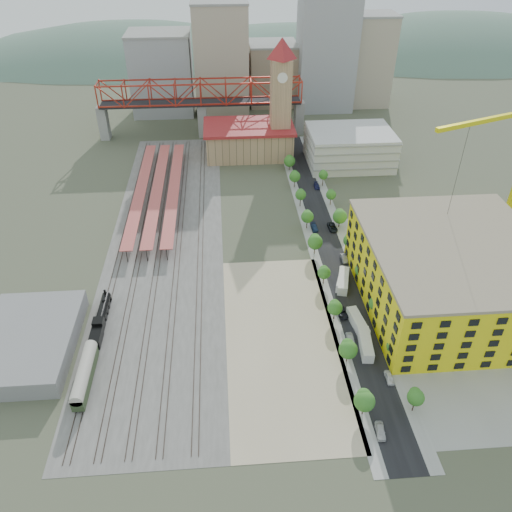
{
  "coord_description": "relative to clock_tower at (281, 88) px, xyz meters",
  "views": [
    {
      "loc": [
        -17.31,
        -120.62,
        89.53
      ],
      "look_at": [
        -8.8,
        -8.88,
        10.0
      ],
      "focal_mm": 35.0,
      "sensor_mm": 36.0,
      "label": 1
    }
  ],
  "objects": [
    {
      "name": "parking_garage",
      "position": [
        28.0,
        -9.99,
        -21.7
      ],
      "size": [
        34.0,
        26.0,
        14.0
      ],
      "primitive_type": "cube",
      "color": "silver",
      "rests_on": "ground"
    },
    {
      "name": "street_asphalt",
      "position": [
        8.0,
        -64.99,
        -28.67
      ],
      "size": [
        12.0,
        170.0,
        0.06
      ],
      "primitive_type": "cube",
      "color": "black",
      "rests_on": "ground"
    },
    {
      "name": "locomotive",
      "position": [
        -58.0,
        -102.01,
        -26.79
      ],
      "size": [
        2.65,
        20.42,
        5.11
      ],
      "color": "black",
      "rests_on": "ground"
    },
    {
      "name": "car_3",
      "position": [
        5.0,
        -60.83,
        -28.0
      ],
      "size": [
        2.04,
        4.86,
        1.4
      ],
      "primitive_type": "imported",
      "rotation": [
        0.0,
        0.0,
        0.02
      ],
      "color": "navy",
      "rests_on": "ground"
    },
    {
      "name": "car_1",
      "position": [
        5.0,
        -113.09,
        -28.04
      ],
      "size": [
        1.51,
        4.02,
        1.31
      ],
      "primitive_type": "imported",
      "rotation": [
        0.0,
        0.0,
        0.03
      ],
      "color": "gray",
      "rests_on": "ground"
    },
    {
      "name": "ballast_strip",
      "position": [
        -44.0,
        -62.49,
        -28.67
      ],
      "size": [
        36.0,
        165.0,
        0.06
      ],
      "primitive_type": "cube",
      "color": "#605E59",
      "rests_on": "ground"
    },
    {
      "name": "car_2",
      "position": [
        5.0,
        -103.5,
        -27.98
      ],
      "size": [
        3.03,
        5.44,
        1.44
      ],
      "primitive_type": "imported",
      "rotation": [
        0.0,
        0.0,
        0.13
      ],
      "color": "black",
      "rests_on": "ground"
    },
    {
      "name": "car_6",
      "position": [
        11.0,
        -61.32,
        -27.91
      ],
      "size": [
        2.92,
        5.78,
        1.57
      ],
      "primitive_type": "imported",
      "rotation": [
        0.0,
        0.0,
        0.06
      ],
      "color": "black",
      "rests_on": "ground"
    },
    {
      "name": "car_7",
      "position": [
        11.0,
        -31.2,
        -27.99
      ],
      "size": [
        2.22,
        4.97,
        1.42
      ],
      "primitive_type": "imported",
      "rotation": [
        0.0,
        0.0,
        -0.05
      ],
      "color": "#1A1E4D",
      "rests_on": "ground"
    },
    {
      "name": "distant_hills",
      "position": [
        37.28,
        180.01,
        -108.23
      ],
      "size": [
        647.0,
        264.0,
        227.0
      ],
      "color": "#4C6B59",
      "rests_on": "ground"
    },
    {
      "name": "sidewalk_east",
      "position": [
        13.5,
        -64.99,
        -28.68
      ],
      "size": [
        3.0,
        170.0,
        0.04
      ],
      "primitive_type": "cube",
      "color": "gray",
      "rests_on": "ground"
    },
    {
      "name": "warehouse",
      "position": [
        -74.0,
        -109.99,
        -26.2
      ],
      "size": [
        22.0,
        32.0,
        5.0
      ],
      "primitive_type": "cube",
      "color": "gray",
      "rests_on": "ground"
    },
    {
      "name": "site_trailer_b",
      "position": [
        8.0,
        -108.23,
        -27.34
      ],
      "size": [
        3.96,
        10.16,
        2.71
      ],
      "primitive_type": "cube",
      "rotation": [
        0.0,
        0.0,
        0.14
      ],
      "color": "silver",
      "rests_on": "ground"
    },
    {
      "name": "car_4",
      "position": [
        11.0,
        -126.27,
        -27.99
      ],
      "size": [
        1.73,
        4.19,
        1.42
      ],
      "primitive_type": "imported",
      "rotation": [
        0.0,
        0.0,
        -0.01
      ],
      "color": "silver",
      "rests_on": "ground"
    },
    {
      "name": "construction_pad",
      "position": [
        37.0,
        -99.99,
        -28.67
      ],
      "size": [
        50.0,
        90.0,
        0.06
      ],
      "primitive_type": "cube",
      "color": "gray",
      "rests_on": "ground"
    },
    {
      "name": "rail_tracks",
      "position": [
        -45.8,
        -62.49,
        -28.55
      ],
      "size": [
        26.56,
        160.0,
        0.18
      ],
      "color": "#382B23",
      "rests_on": "ground"
    },
    {
      "name": "street_trees",
      "position": [
        8.0,
        -74.99,
        -28.7
      ],
      "size": [
        15.4,
        124.4,
        8.0
      ],
      "color": "#26661E",
      "rests_on": "ground"
    },
    {
      "name": "car_0",
      "position": [
        5.0,
        -139.99,
        -27.91
      ],
      "size": [
        2.37,
        4.81,
        1.58
      ],
      "primitive_type": "imported",
      "rotation": [
        0.0,
        0.0,
        -0.11
      ],
      "color": "silver",
      "rests_on": "ground"
    },
    {
      "name": "site_trailer_d",
      "position": [
        8.0,
        -90.32,
        -27.36
      ],
      "size": [
        5.73,
        10.05,
        2.67
      ],
      "primitive_type": "cube",
      "rotation": [
        0.0,
        0.0,
        -0.35
      ],
      "color": "silver",
      "rests_on": "ground"
    },
    {
      "name": "site_trailer_c",
      "position": [
        8.0,
        -91.02,
        -27.28
      ],
      "size": [
        5.35,
        10.7,
        2.83
      ],
      "primitive_type": "cube",
      "rotation": [
        0.0,
        0.0,
        -0.27
      ],
      "color": "silver",
      "rests_on": "ground"
    },
    {
      "name": "coach",
      "position": [
        -58.0,
        -121.94,
        -25.85
      ],
      "size": [
        2.93,
        17.02,
        5.34
      ],
      "color": "#29361D",
      "rests_on": "ground"
    },
    {
      "name": "construction_building",
      "position": [
        34.0,
        -99.99,
        -19.29
      ],
      "size": [
        44.6,
        50.6,
        18.8
      ],
      "color": "yellow",
      "rests_on": "ground"
    },
    {
      "name": "station_hall",
      "position": [
        -13.0,
        2.01,
        -22.03
      ],
      "size": [
        38.0,
        24.0,
        13.1
      ],
      "color": "tan",
      "rests_on": "ground"
    },
    {
      "name": "sidewalk_west",
      "position": [
        2.5,
        -64.99,
        -28.68
      ],
      "size": [
        3.0,
        170.0,
        0.04
      ],
      "primitive_type": "cube",
      "color": "gray",
      "rests_on": "ground"
    },
    {
      "name": "dirt_lot",
      "position": [
        -12.0,
        -111.49,
        -28.67
      ],
      "size": [
        28.0,
        67.0,
        0.06
      ],
      "primitive_type": "cube",
      "color": "tan",
      "rests_on": "ground"
    },
    {
      "name": "platform_canopies",
      "position": [
        -49.0,
        -34.99,
        -24.7
      ],
      "size": [
        16.0,
        80.0,
        4.12
      ],
      "color": "#BB5448",
      "rests_on": "ground"
    },
    {
      "name": "site_trailer_a",
      "position": [
        8.0,
        -116.07,
        -27.31
      ],
      "size": [
        3.78,
        10.39,
        2.78
      ],
      "primitive_type": "cube",
      "rotation": [
        0.0,
        0.0,
        -0.11
      ],
      "color": "silver",
      "rests_on": "ground"
    },
    {
      "name": "clock_tower",
      "position": [
        0.0,
        0.0,
        0.0
      ],
      "size": [
        12.0,
        12.0,
        52.0
      ],
      "color": "tan",
      "rests_on": "ground"
    },
    {
      "name": "ground",
      "position": [
        -8.0,
        -79.99,
        -28.7
      ],
      "size": [
        400.0,
        400.0,
        0.0
      ],
      "primitive_type": "plane",
      "color": "#474C38",
      "rests_on": "ground"
    },
    {
      "name": "skyline",
      "position": [
        -0.53,
        62.32,
        -5.89
      ],
      "size": [
        133.0,
        46.0,
        60.0
      ],
      "color": "#9EA0A3",
      "rests_on": "ground"
    },
    {
      "name": "car_5",
      "position": [
        11.0,
        -79.13,
        -27.95
      ],
      "size": [
        1.72,
        4.55,
        1.48
      ],
      "primitive_type": "imported",
      "rotation": [
        0.0,
        0.0,
        0.03
      ],
      "color": "gray",
      "rests_on": "ground"
    },
    {
      "name": "truss_bridge",
      "position": [
        -33.0,
        25.01,
        -9.83
      ],
      "size": [
        94.0,
        9.6,
        25.6
      ],
      "color": "gray",
      "rests_on": "ground"
    }
  ]
}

